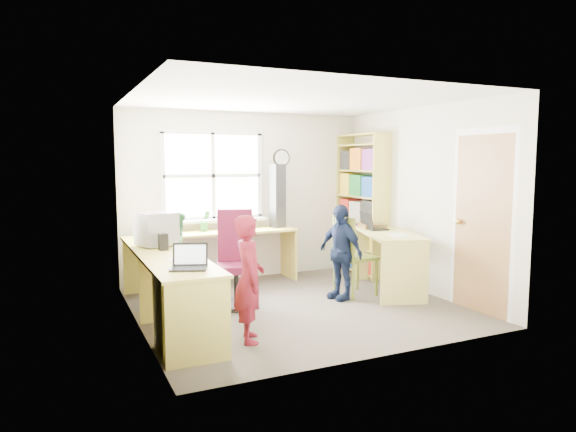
% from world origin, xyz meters
% --- Properties ---
extents(room, '(3.64, 3.44, 2.44)m').
position_xyz_m(room, '(0.01, 0.10, 1.22)').
color(room, '#484138').
rests_on(room, ground).
extents(l_desk, '(2.38, 2.95, 0.75)m').
position_xyz_m(l_desk, '(-1.31, -0.28, 0.46)').
color(l_desk, '#E7DA5C').
rests_on(l_desk, ground).
extents(right_desk, '(1.03, 1.49, 0.78)m').
position_xyz_m(right_desk, '(1.41, 0.16, 0.57)').
color(right_desk, '#DDD76E').
rests_on(right_desk, ground).
extents(bookshelf, '(0.30, 1.02, 2.10)m').
position_xyz_m(bookshelf, '(1.65, 1.19, 1.00)').
color(bookshelf, '#E7DA5C').
rests_on(bookshelf, ground).
extents(swivel_chair, '(0.65, 0.65, 1.13)m').
position_xyz_m(swivel_chair, '(-0.63, 0.36, 0.49)').
color(swivel_chair, black).
rests_on(swivel_chair, ground).
extents(wooden_chair, '(0.49, 0.49, 1.02)m').
position_xyz_m(wooden_chair, '(0.84, 0.16, 0.55)').
color(wooden_chair, olive).
rests_on(wooden_chair, ground).
extents(crt_monitor, '(0.48, 0.45, 0.38)m').
position_xyz_m(crt_monitor, '(-1.51, 0.53, 0.94)').
color(crt_monitor, '#97969A').
rests_on(crt_monitor, l_desk).
extents(laptop_left, '(0.39, 0.36, 0.22)m').
position_xyz_m(laptop_left, '(-1.47, -0.82, 0.80)').
color(laptop_left, black).
rests_on(laptop_left, l_desk).
extents(laptop_right, '(0.33, 0.38, 0.24)m').
position_xyz_m(laptop_right, '(1.35, 0.47, 0.84)').
color(laptop_right, black).
rests_on(laptop_right, right_desk).
extents(speaker_a, '(0.10, 0.10, 0.18)m').
position_xyz_m(speaker_a, '(-1.50, 0.22, 0.84)').
color(speaker_a, black).
rests_on(speaker_a, l_desk).
extents(speaker_b, '(0.09, 0.09, 0.16)m').
position_xyz_m(speaker_b, '(-1.49, 0.86, 0.83)').
color(speaker_b, black).
rests_on(speaker_b, l_desk).
extents(cd_tower, '(0.21, 0.20, 0.91)m').
position_xyz_m(cd_tower, '(0.39, 1.45, 1.21)').
color(cd_tower, black).
rests_on(cd_tower, l_desk).
extents(game_box, '(0.38, 0.38, 0.06)m').
position_xyz_m(game_box, '(1.45, 0.61, 0.81)').
color(game_box, red).
rests_on(game_box, right_desk).
extents(paper_a, '(0.24, 0.33, 0.00)m').
position_xyz_m(paper_a, '(-1.46, -0.43, 0.75)').
color(paper_a, silver).
rests_on(paper_a, l_desk).
extents(paper_b, '(0.33, 0.39, 0.00)m').
position_xyz_m(paper_b, '(1.36, -0.11, 0.78)').
color(paper_b, silver).
rests_on(paper_b, right_desk).
extents(potted_plant, '(0.17, 0.14, 0.29)m').
position_xyz_m(potted_plant, '(-0.69, 1.46, 0.89)').
color(potted_plant, '#29682D').
rests_on(potted_plant, l_desk).
extents(person_red, '(0.39, 0.50, 1.21)m').
position_xyz_m(person_red, '(-0.91, -0.84, 0.61)').
color(person_red, maroon).
rests_on(person_red, ground).
extents(person_green, '(0.47, 0.58, 1.11)m').
position_xyz_m(person_green, '(-1.22, 0.82, 0.55)').
color(person_green, '#2D7230').
rests_on(person_green, ground).
extents(person_navy, '(0.45, 0.74, 1.18)m').
position_xyz_m(person_navy, '(0.64, 0.10, 0.59)').
color(person_navy, '#131D3B').
rests_on(person_navy, ground).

